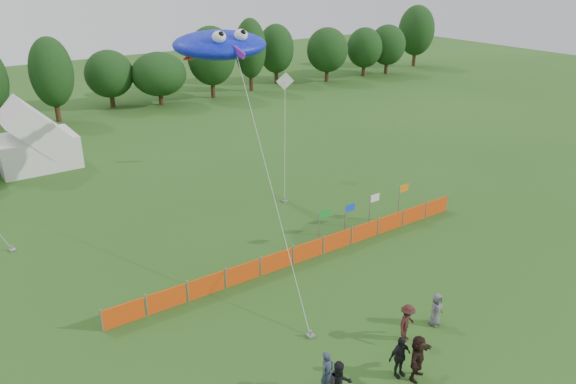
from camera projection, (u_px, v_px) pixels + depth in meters
ground at (374, 360)px, 22.32m from camera, size 160.00×160.00×0.00m
treeline at (77, 74)px, 55.59m from camera, size 104.57×8.78×8.36m
tent_right at (35, 141)px, 42.35m from camera, size 5.67×4.54×4.00m
barrier_fence at (308, 251)px, 29.63m from camera, size 21.90×0.06×1.00m
flag_row at (362, 209)px, 32.27m from camera, size 6.73×0.43×2.29m
spectator_a at (327, 373)px, 20.35m from camera, size 0.71×0.54×1.74m
spectator_c at (407, 323)px, 23.18m from camera, size 1.23×0.94×1.69m
spectator_d at (400, 357)px, 21.17m from camera, size 1.05×0.50×1.75m
spectator_e at (436, 309)px, 24.21m from camera, size 0.81×0.59×1.53m
spectator_f at (418, 358)px, 21.03m from camera, size 1.81×1.19×1.86m
stingray_kite at (217, 44)px, 33.58m from camera, size 7.52×22.55×11.09m
small_kite_white at (285, 108)px, 39.41m from camera, size 4.51×5.61×7.32m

